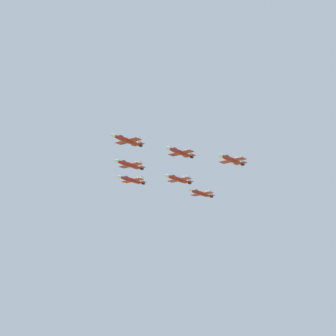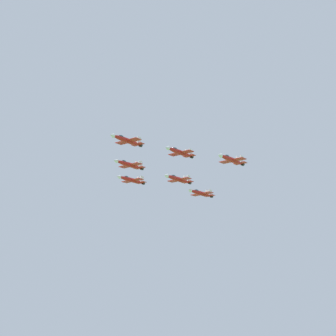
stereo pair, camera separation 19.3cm
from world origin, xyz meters
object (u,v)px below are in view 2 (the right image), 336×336
jet_left_wingman (180,152)px  jet_lead (127,140)px  jet_slot_rear (178,179)px  jet_right_outer (131,180)px  jet_right_wingman (129,165)px  jet_trailing (201,193)px  jet_left_outer (232,160)px

jet_left_wingman → jet_lead: bearing=-41.2°
jet_left_wingman → jet_slot_rear: 19.65m
jet_lead → jet_right_outer: 38.27m
jet_right_wingman → jet_trailing: bearing=157.2°
jet_right_outer → jet_slot_rear: (14.61, -19.77, -3.61)m
jet_left_wingman → jet_right_wingman: bearing=-90.9°
jet_right_wingman → jet_right_outer: size_ratio=0.99×
jet_left_wingman → jet_slot_rear: (4.32, 18.48, -5.09)m
jet_right_outer → jet_left_wingman: bearing=69.4°
jet_lead → jet_trailing: (34.88, 25.79, -11.50)m
jet_right_wingman → jet_right_outer: 19.02m
jet_left_outer → jet_right_outer: (-29.23, 39.53, 0.33)m
jet_left_outer → jet_trailing: bearing=-121.4°
jet_lead → jet_slot_rear: jet_lead is taller
jet_lead → jet_left_wingman: (18.93, -1.29, -3.39)m
jet_left_wingman → jet_trailing: jet_left_wingman is taller
jet_right_outer → jet_slot_rear: jet_right_outer is taller
jet_right_outer → jet_slot_rear: bearing=90.8°
jet_lead → jet_left_wingman: bearing=138.6°
jet_right_outer → jet_trailing: 29.28m
jet_right_outer → jet_lead: bearing=41.1°
jet_left_wingman → jet_right_outer: jet_left_wingman is taller
jet_left_wingman → jet_left_outer: 19.06m
jet_left_wingman → jet_right_wingman: jet_left_wingman is taller
jet_lead → jet_slot_rear: bearing=179.0°
jet_lead → jet_right_wingman: 19.32m
jet_right_wingman → jet_slot_rear: (18.93, -1.29, -4.85)m
jet_right_outer → jet_trailing: jet_right_outer is taller
jet_lead → jet_trailing: bearing=179.0°
jet_left_wingman → jet_slot_rear: size_ratio=0.98×
jet_lead → jet_left_wingman: jet_lead is taller
jet_left_outer → jet_trailing: jet_left_outer is taller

